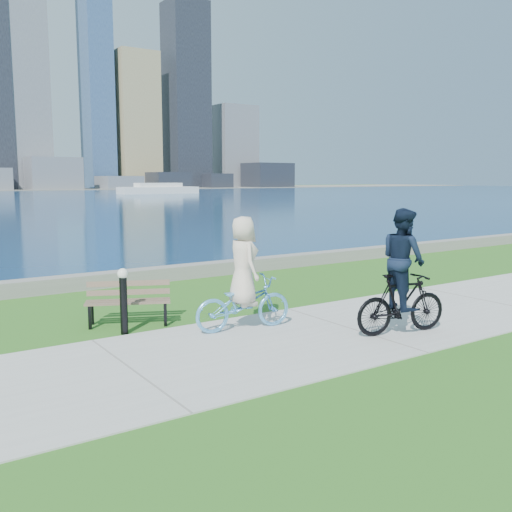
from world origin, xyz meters
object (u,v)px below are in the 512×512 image
at_px(cyclist_man, 402,281).
at_px(bollard_lamp, 123,297).
at_px(park_bench, 128,299).
at_px(cyclist_woman, 243,288).

bearing_deg(cyclist_man, bollard_lamp, 67.99).
height_order(park_bench, cyclist_man, cyclist_man).
relative_size(cyclist_woman, cyclist_man, 0.93).
height_order(bollard_lamp, cyclist_woman, cyclist_woman).
distance_m(park_bench, cyclist_woman, 2.15).
height_order(bollard_lamp, cyclist_man, cyclist_man).
xyz_separation_m(park_bench, bollard_lamp, (-0.31, -0.58, 0.18)).
relative_size(park_bench, bollard_lamp, 1.39).
bearing_deg(bollard_lamp, park_bench, 62.04).
bearing_deg(park_bench, bollard_lamp, -93.43).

